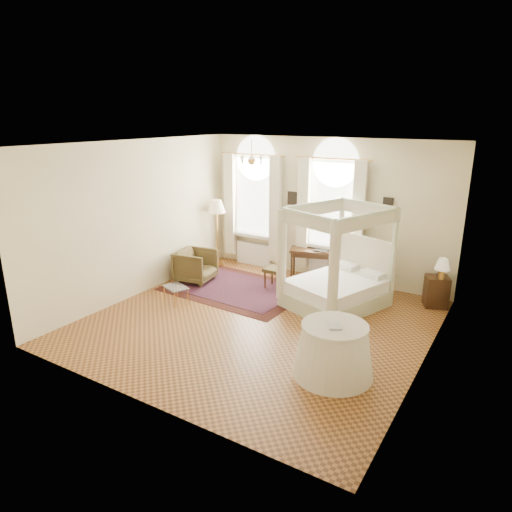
{
  "coord_description": "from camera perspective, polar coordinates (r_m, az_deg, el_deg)",
  "views": [
    {
      "loc": [
        4.11,
        -6.77,
        3.77
      ],
      "look_at": [
        -0.3,
        0.4,
        1.16
      ],
      "focal_mm": 32.0,
      "sensor_mm": 36.0,
      "label": 1
    }
  ],
  "objects": [
    {
      "name": "coffee_table",
      "position": [
        9.63,
        -10.0,
        -4.0
      ],
      "size": [
        0.63,
        0.54,
        0.36
      ],
      "color": "silver",
      "rests_on": "ground"
    },
    {
      "name": "armchair",
      "position": [
        10.81,
        -7.56,
        -1.22
      ],
      "size": [
        0.95,
        0.93,
        0.76
      ],
      "primitive_type": "imported",
      "rotation": [
        0.0,
        0.0,
        1.73
      ],
      "color": "#493C1F",
      "rests_on": "ground"
    },
    {
      "name": "floor_lamp",
      "position": [
        11.65,
        -4.93,
        5.78
      ],
      "size": [
        0.44,
        0.44,
        1.73
      ],
      "color": "#BE8B3F",
      "rests_on": "ground"
    },
    {
      "name": "wall_pictures",
      "position": [
        10.71,
        9.1,
        6.9
      ],
      "size": [
        2.54,
        0.03,
        0.39
      ],
      "color": "black",
      "rests_on": "room_walls"
    },
    {
      "name": "book",
      "position": [
        6.79,
        8.99,
        -8.59
      ],
      "size": [
        0.29,
        0.32,
        0.02
      ],
      "primitive_type": "imported",
      "rotation": [
        0.0,
        0.0,
        0.51
      ],
      "color": "black",
      "rests_on": "side_table"
    },
    {
      "name": "side_table",
      "position": [
        7.04,
        9.67,
        -11.56
      ],
      "size": [
        1.21,
        1.21,
        0.83
      ],
      "color": "white",
      "rests_on": "ground"
    },
    {
      "name": "room_walls",
      "position": [
        8.12,
        0.34,
        4.49
      ],
      "size": [
        6.0,
        6.0,
        6.0
      ],
      "color": "beige",
      "rests_on": "ground"
    },
    {
      "name": "window_right",
      "position": [
        10.65,
        9.35,
        4.62
      ],
      "size": [
        1.62,
        0.27,
        3.29
      ],
      "color": "silver",
      "rests_on": "room_walls"
    },
    {
      "name": "canopy_bed",
      "position": [
        9.44,
        9.89,
        -3.51
      ],
      "size": [
        2.08,
        2.29,
        2.06
      ],
      "color": "#B5BD99",
      "rests_on": "ground"
    },
    {
      "name": "chandelier",
      "position": [
        9.46,
        -0.55,
        11.98
      ],
      "size": [
        0.51,
        0.45,
        0.5
      ],
      "color": "#BE8B3F",
      "rests_on": "room_walls"
    },
    {
      "name": "ground",
      "position": [
        8.77,
        0.32,
        -8.23
      ],
      "size": [
        6.0,
        6.0,
        0.0
      ],
      "primitive_type": "plane",
      "color": "#995E2C",
      "rests_on": "ground"
    },
    {
      "name": "laptop",
      "position": [
        10.73,
        8.11,
        0.72
      ],
      "size": [
        0.36,
        0.25,
        0.03
      ],
      "primitive_type": "imported",
      "rotation": [
        0.0,
        0.0,
        3.22
      ],
      "color": "black",
      "rests_on": "writing_desk"
    },
    {
      "name": "stool",
      "position": [
        10.3,
        2.33,
        -1.91
      ],
      "size": [
        0.43,
        0.43,
        0.48
      ],
      "color": "#45371D",
      "rests_on": "ground"
    },
    {
      "name": "nightstand_lamp",
      "position": [
        9.75,
        22.28,
        -1.09
      ],
      "size": [
        0.29,
        0.29,
        0.43
      ],
      "color": "#BE8B3F",
      "rests_on": "nightstand"
    },
    {
      "name": "writing_desk",
      "position": [
        10.86,
        6.93,
        0.31
      ],
      "size": [
        1.1,
        0.8,
        0.74
      ],
      "color": "#37210F",
      "rests_on": "ground"
    },
    {
      "name": "window_left",
      "position": [
        11.59,
        -0.31,
        5.87
      ],
      "size": [
        1.62,
        0.27,
        3.29
      ],
      "color": "silver",
      "rests_on": "room_walls"
    },
    {
      "name": "nightstand",
      "position": [
        10.05,
        21.6,
        -4.14
      ],
      "size": [
        0.57,
        0.55,
        0.64
      ],
      "primitive_type": "cube",
      "rotation": [
        0.0,
        0.0,
        0.4
      ],
      "color": "#37210F",
      "rests_on": "ground"
    },
    {
      "name": "oriental_rug",
      "position": [
        10.37,
        -2.42,
        -4.08
      ],
      "size": [
        3.14,
        2.33,
        0.01
      ],
      "color": "#41160F",
      "rests_on": "ground"
    }
  ]
}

